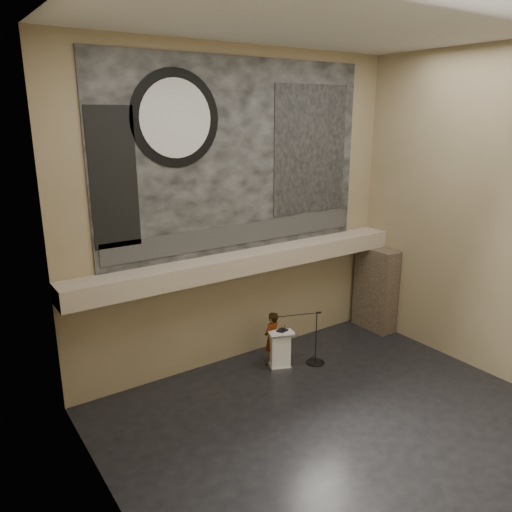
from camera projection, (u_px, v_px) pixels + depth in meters
floor at (334, 421)px, 11.48m from camera, size 10.00×10.00×0.00m
ceiling at (354, 18)px, 9.12m from camera, size 10.00×10.00×0.00m
wall_back at (239, 212)px, 13.48m from camera, size 10.00×0.02×8.50m
wall_left at (103, 289)px, 7.60m from camera, size 0.02×8.00×8.50m
wall_right at (483, 216)px, 13.01m from camera, size 0.02×8.00×8.50m
soffit at (248, 261)px, 13.52m from camera, size 10.00×0.80×0.50m
sprinkler_left at (196, 283)px, 12.69m from camera, size 0.04×0.04×0.06m
sprinkler_right at (303, 261)px, 14.59m from camera, size 0.04×0.04×0.06m
banner at (239, 158)px, 13.05m from camera, size 8.00×0.05×5.00m
banner_text_strip at (241, 234)px, 13.59m from camera, size 7.76×0.02×0.55m
banner_clock_rim at (176, 119)px, 11.77m from camera, size 2.30×0.02×2.30m
banner_clock_face at (176, 119)px, 11.75m from camera, size 1.84×0.02×1.84m
banner_building_print at (311, 150)px, 14.29m from camera, size 2.60×0.02×3.60m
banner_brick_print at (114, 179)px, 11.26m from camera, size 1.10×0.02×3.20m
stone_pier at (375, 289)px, 16.12m from camera, size 0.60×1.40×2.70m
lectern at (280, 350)px, 13.74m from camera, size 0.80×0.70×1.13m
binder at (282, 331)px, 13.59m from camera, size 0.34×0.31×0.04m
papers at (279, 333)px, 13.49m from camera, size 0.24×0.32×0.00m
speaker_person at (272, 339)px, 13.89m from camera, size 0.65×0.53×1.56m
mic_stand at (314, 355)px, 14.07m from camera, size 1.52×0.72×1.57m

